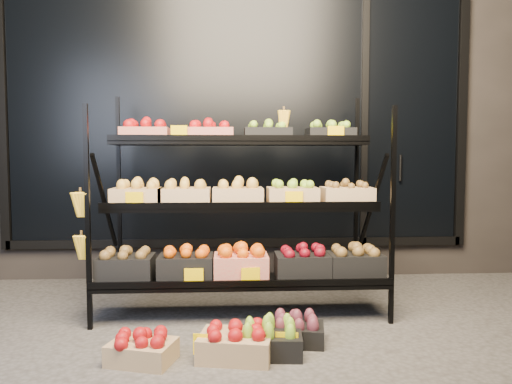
{
  "coord_description": "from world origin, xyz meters",
  "views": [
    {
      "loc": [
        -0.1,
        -3.15,
        1.15
      ],
      "look_at": [
        0.11,
        0.55,
        0.89
      ],
      "focal_mm": 35.0,
      "sensor_mm": 36.0,
      "label": 1
    }
  ],
  "objects": [
    {
      "name": "ground",
      "position": [
        0.0,
        0.0,
        0.0
      ],
      "size": [
        24.0,
        24.0,
        0.0
      ],
      "primitive_type": "plane",
      "color": "#514F4C",
      "rests_on": "ground"
    },
    {
      "name": "building",
      "position": [
        0.0,
        2.59,
        1.75
      ],
      "size": [
        6.0,
        2.08,
        3.5
      ],
      "color": "#2D2826",
      "rests_on": "ground"
    },
    {
      "name": "display_rack",
      "position": [
        -0.01,
        0.6,
        0.79
      ],
      "size": [
        2.18,
        1.02,
        1.66
      ],
      "color": "black",
      "rests_on": "ground"
    },
    {
      "name": "tag_floor_a",
      "position": [
        -0.23,
        -0.4,
        0.06
      ],
      "size": [
        0.13,
        0.01,
        0.12
      ],
      "primitive_type": "cube",
      "color": "#E7B900",
      "rests_on": "ground"
    },
    {
      "name": "tag_floor_b",
      "position": [
        0.23,
        -0.4,
        0.06
      ],
      "size": [
        0.13,
        0.01,
        0.12
      ],
      "primitive_type": "cube",
      "color": "#E7B900",
      "rests_on": "ground"
    },
    {
      "name": "floor_crate_left",
      "position": [
        -0.59,
        -0.39,
        0.09
      ],
      "size": [
        0.41,
        0.35,
        0.18
      ],
      "rotation": [
        0.0,
        0.0,
        -0.29
      ],
      "color": "tan",
      "rests_on": "ground"
    },
    {
      "name": "floor_crate_midleft",
      "position": [
        0.14,
        -0.31,
        0.09
      ],
      "size": [
        0.41,
        0.32,
        0.2
      ],
      "rotation": [
        0.0,
        0.0,
        -0.09
      ],
      "color": "black",
      "rests_on": "ground"
    },
    {
      "name": "floor_crate_midright",
      "position": [
        -0.06,
        -0.36,
        0.1
      ],
      "size": [
        0.46,
        0.37,
        0.21
      ],
      "rotation": [
        0.0,
        0.0,
        -0.19
      ],
      "color": "tan",
      "rests_on": "ground"
    },
    {
      "name": "floor_crate_right",
      "position": [
        0.32,
        -0.15,
        0.08
      ],
      "size": [
        0.37,
        0.3,
        0.18
      ],
      "rotation": [
        0.0,
        0.0,
        -0.17
      ],
      "color": "black",
      "rests_on": "ground"
    }
  ]
}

